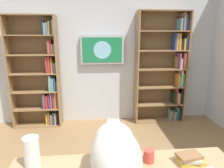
# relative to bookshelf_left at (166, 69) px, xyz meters

# --- Properties ---
(wall_back) EXTENTS (4.52, 0.06, 2.70)m
(wall_back) POSITION_rel_bookshelf_left_xyz_m (1.25, -0.17, 0.33)
(wall_back) COLOR silver
(wall_back) RESTS_ON ground
(bookshelf_left) EXTENTS (0.93, 0.28, 2.06)m
(bookshelf_left) POSITION_rel_bookshelf_left_xyz_m (0.00, 0.00, 0.00)
(bookshelf_left) COLOR #937047
(bookshelf_left) RESTS_ON ground
(bookshelf_right) EXTENTS (0.84, 0.28, 1.97)m
(bookshelf_right) POSITION_rel_bookshelf_left_xyz_m (2.30, 0.00, -0.09)
(bookshelf_right) COLOR #937047
(bookshelf_right) RESTS_ON ground
(wall_mounted_tv) EXTENTS (0.78, 0.07, 0.52)m
(wall_mounted_tv) POSITION_rel_bookshelf_left_xyz_m (1.19, -0.08, 0.36)
(wall_mounted_tv) COLOR #B7B7BC
(cat) EXTENTS (0.32, 0.64, 0.37)m
(cat) POSITION_rel_bookshelf_left_xyz_m (1.22, 2.44, -0.11)
(cat) COLOR silver
(cat) RESTS_ON desk
(paper_towel_roll) EXTENTS (0.11, 0.11, 0.23)m
(paper_towel_roll) POSITION_rel_bookshelf_left_xyz_m (1.80, 2.27, -0.19)
(paper_towel_roll) COLOR white
(paper_towel_roll) RESTS_ON desk
(coffee_mug) EXTENTS (0.08, 0.08, 0.10)m
(coffee_mug) POSITION_rel_bookshelf_left_xyz_m (0.96, 2.30, -0.25)
(coffee_mug) COLOR #D84C3F
(coffee_mug) RESTS_ON desk
(desk_book_stack) EXTENTS (0.21, 0.14, 0.07)m
(desk_book_stack) POSITION_rel_bookshelf_left_xyz_m (0.66, 2.34, -0.26)
(desk_book_stack) COLOR gold
(desk_book_stack) RESTS_ON desk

